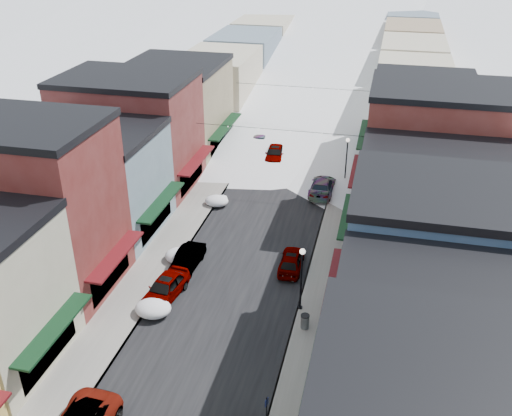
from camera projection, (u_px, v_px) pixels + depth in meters
The scene contains 30 objects.
road at pixel (309, 124), 73.38m from camera, with size 10.00×160.00×0.01m, color black.
sidewalk_left at pixel (259, 120), 74.69m from camera, with size 3.20×160.00×0.15m, color gray.
sidewalk_right at pixel (360, 128), 72.01m from camera, with size 3.20×160.00×0.15m, color gray.
curb_left at pixel (270, 121), 74.38m from camera, with size 0.10×160.00×0.15m, color slate.
curb_right at pixel (348, 127), 72.32m from camera, with size 0.10×160.00×0.15m, color slate.
bldg_l_brick_near at pixel (29, 207), 39.18m from camera, with size 12.30×8.20×12.50m.
bldg_l_grayblue at pixel (97, 181), 47.22m from camera, with size 11.30×9.20×9.00m.
bldg_l_brick_far at pixel (130, 132), 54.74m from camera, with size 13.30×9.20×11.00m.
bldg_l_tan at pixel (177, 107), 63.40m from camera, with size 11.30×11.20×10.00m.
bldg_r_green at pixel (437, 375), 27.06m from camera, with size 11.30×9.20×9.50m.
bldg_r_blue at pixel (431, 265), 34.60m from camera, with size 11.30×9.20×10.50m.
bldg_r_cream at pixel (432, 210), 42.61m from camera, with size 12.30×9.20×9.00m.
bldg_r_brick_far at pixel (437, 151), 49.71m from camera, with size 13.30×9.20×11.50m.
bldg_r_tan at pixel (421, 124), 59.01m from camera, with size 11.30×11.20×9.50m.
distant_blocks at pixel (331, 54), 91.40m from camera, with size 34.00×55.00×8.00m.
overhead_cables at pixel (293, 106), 59.73m from camera, with size 16.40×15.04×0.04m.
car_silver_sedan at pixel (165, 288), 40.05m from camera, with size 1.93×4.79×1.63m, color gray.
car_dark_hatch at pixel (187, 260), 43.44m from camera, with size 1.56×4.47×1.47m, color black.
car_silver_wagon at pixel (259, 143), 65.13m from camera, with size 2.27×5.59×1.62m, color #ABADB3.
car_gray_suv at pixel (291, 261), 43.34m from camera, with size 1.71×4.25×1.45m, color #919499.
car_black_sedan at pixel (322, 186), 54.97m from camera, with size 2.21×5.44×1.58m, color black.
car_lane_silver at pixel (275, 153), 62.28m from camera, with size 2.00×4.96×1.69m, color #A8ABB1.
car_lane_white at pixel (333, 87), 86.46m from camera, with size 2.44×5.28×1.47m, color #BDBDBF.
parking_sign at pixel (267, 412), 29.10m from camera, with size 0.12×0.33×2.47m.
trash_can at pixel (305, 321), 37.01m from camera, with size 0.59×0.59×1.00m.
streetlamp_near at pixel (302, 271), 37.71m from camera, with size 0.39×0.39×4.74m.
streetlamp_far at pixel (347, 155), 55.68m from camera, with size 0.40×0.40×4.79m.
snow_pile_near at pixel (154, 308), 38.55m from camera, with size 2.48×2.73×1.05m.
snow_pile_mid at pixel (181, 255), 44.45m from camera, with size 2.40×2.68×1.01m.
snow_pile_far at pixel (217, 201), 52.97m from camera, with size 2.20×2.55×0.93m.
Camera 1 is at (9.49, -9.77, 24.28)m, focal length 40.00 mm.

